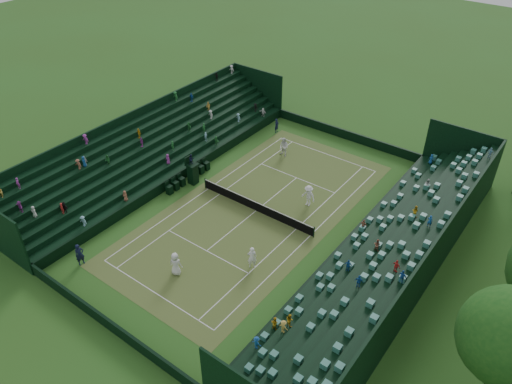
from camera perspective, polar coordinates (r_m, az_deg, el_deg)
ground at (r=42.96m, az=0.00°, el=-2.18°), size 160.00×160.00×0.00m
court_surface at (r=42.96m, az=0.00°, el=-2.17°), size 12.97×26.77×0.01m
perimeter_wall_north at (r=54.21m, az=10.19°, el=6.49°), size 17.17×0.20×1.00m
perimeter_wall_south at (r=34.73m, az=-16.45°, el=-14.30°), size 17.17×0.20×1.00m
perimeter_wall_east at (r=39.31m, az=10.00°, el=-6.09°), size 0.20×31.77×1.00m
perimeter_wall_west at (r=47.31m, az=-8.26°, el=2.08°), size 0.20×31.77×1.00m
north_grandstand at (r=37.55m, az=15.79°, el=-7.29°), size 6.60×32.00×4.90m
south_grandstand at (r=49.45m, az=-11.86°, el=4.67°), size 6.60×32.00×4.90m
tennis_net at (r=42.64m, az=0.00°, el=-1.62°), size 11.67×0.10×1.06m
umpire_chair at (r=46.11m, az=-7.28°, el=2.40°), size 0.97×0.97×3.05m
courtside_chairs at (r=46.88m, az=-7.74°, el=1.71°), size 0.54×5.51×1.18m
player_near_west at (r=37.02m, az=-9.18°, el=-8.11°), size 1.11×0.90×1.96m
player_near_east at (r=37.10m, az=-0.47°, el=-7.47°), size 0.82×0.80×1.91m
player_far_west at (r=50.12m, az=3.20°, el=5.14°), size 1.04×0.85×1.99m
player_far_east at (r=43.28m, az=6.01°, el=-0.42°), size 1.35×0.84×2.01m
line_judge_north at (r=54.57m, az=2.37°, el=7.60°), size 0.38×0.58×1.57m
line_judge_south at (r=39.60m, az=-19.50°, el=-6.76°), size 0.57×0.75×1.84m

